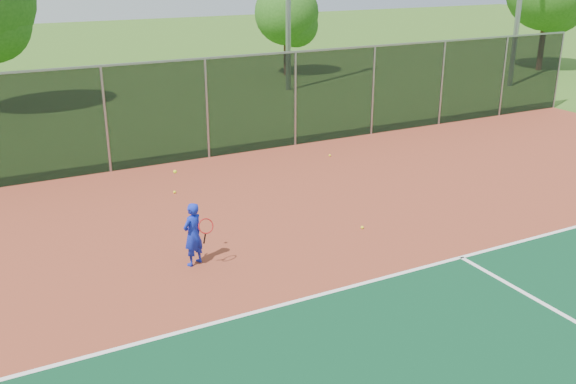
{
  "coord_description": "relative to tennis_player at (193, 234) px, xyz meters",
  "views": [
    {
      "loc": [
        -6.61,
        -5.81,
        5.76
      ],
      "look_at": [
        -0.94,
        5.0,
        1.3
      ],
      "focal_mm": 40.0,
      "sensor_mm": 36.0,
      "label": 1
    }
  ],
  "objects": [
    {
      "name": "tree_back_mid",
      "position": [
        12.0,
        18.74,
        2.34
      ],
      "size": [
        3.27,
        3.27,
        4.8
      ],
      "color": "#3A2115",
      "rests_on": "ground"
    },
    {
      "name": "practice_ball_2",
      "position": [
        0.94,
        4.12,
        -0.62
      ],
      "size": [
        0.07,
        0.07,
        0.07
      ],
      "primitive_type": "sphere",
      "color": "yellow",
      "rests_on": "court_apron"
    },
    {
      "name": "practice_ball_3",
      "position": [
        3.96,
        -0.08,
        -0.62
      ],
      "size": [
        0.07,
        0.07,
        0.07
      ],
      "primitive_type": "sphere",
      "color": "yellow",
      "rests_on": "court_apron"
    },
    {
      "name": "practice_ball_4",
      "position": [
        6.23,
        5.08,
        -0.62
      ],
      "size": [
        0.07,
        0.07,
        0.07
      ],
      "primitive_type": "sphere",
      "color": "yellow",
      "rests_on": "court_apron"
    },
    {
      "name": "court_apron",
      "position": [
        2.91,
        -3.26,
        -0.66
      ],
      "size": [
        30.0,
        20.0,
        0.02
      ],
      "primitive_type": "cube",
      "color": "#973D26",
      "rests_on": "ground"
    },
    {
      "name": "ground",
      "position": [
        2.91,
        -5.26,
        -0.67
      ],
      "size": [
        120.0,
        120.0,
        0.0
      ],
      "primitive_type": "plane",
      "color": "#325C1A",
      "rests_on": "ground"
    },
    {
      "name": "fence_back",
      "position": [
        2.91,
        6.74,
        0.89
      ],
      "size": [
        30.0,
        0.06,
        3.03
      ],
      "color": "black",
      "rests_on": "court_apron"
    },
    {
      "name": "tennis_player",
      "position": [
        0.0,
        0.0,
        0.0
      ],
      "size": [
        0.59,
        0.66,
        1.98
      ],
      "color": "#1325B5",
      "rests_on": "court_apron"
    }
  ]
}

